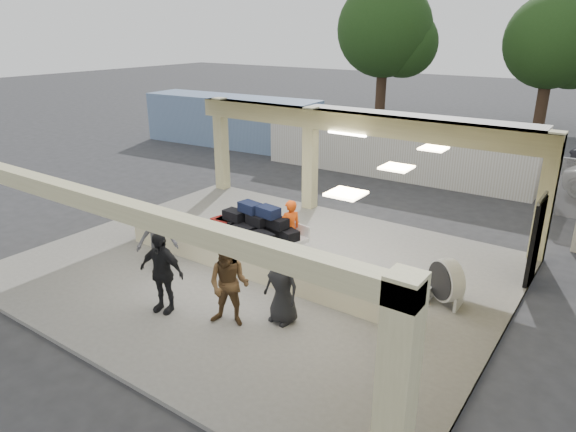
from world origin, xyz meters
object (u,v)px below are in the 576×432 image
Objects in this scene: baggage_counter at (247,256)px; passenger_a at (229,284)px; passenger_c at (157,239)px; container_white at (396,145)px; passenger_d at (282,284)px; container_blue at (232,121)px; drum_fan at (446,281)px; passenger_b at (161,272)px; baggage_handler at (290,230)px; luggage_cart at (255,227)px.

passenger_a reaches higher than baggage_counter.
passenger_a is 1.14× the size of passenger_c.
container_white is at bearing 79.45° from passenger_a.
baggage_counter is 2.41m from passenger_d.
passenger_d is at bearing 20.97° from passenger_a.
baggage_counter is 0.83× the size of container_blue.
baggage_counter is 2.37m from passenger_c.
passenger_b reaches higher than drum_fan.
passenger_a is (0.83, -3.40, 0.10)m from baggage_handler.
container_white is (-1.03, 11.37, 0.66)m from baggage_counter.
baggage_counter is 15.84m from container_blue.
baggage_handler is at bearing -47.78° from container_blue.
passenger_c is 4.12m from passenger_d.
passenger_d is (2.01, -1.28, 0.38)m from baggage_counter.
baggage_handler is 15.07m from container_blue.
passenger_b is at bearing -147.92° from passenger_d.
passenger_a is at bearing 2.50° from passenger_b.
container_blue reaches higher than luggage_cart.
passenger_b is 0.19× the size of container_blue.
baggage_counter is at bearing -86.43° from container_white.
container_white is (-3.04, 12.65, 0.29)m from passenger_d.
baggage_counter is at bearing -52.33° from container_blue.
passenger_c is 0.94× the size of passenger_d.
passenger_d is 0.15× the size of container_white.
drum_fan is at bearing -38.69° from container_blue.
passenger_b is 2.66m from passenger_d.
container_blue reaches higher than passenger_c.
container_white reaches higher than passenger_a.
luggage_cart is 14.71m from container_blue.
baggage_handler reaches higher than luggage_cart.
drum_fan is 11.47m from container_white.
passenger_c is (-3.29, 0.97, -0.11)m from passenger_a.
container_blue reaches higher than drum_fan.
container_white is at bearing 80.44° from passenger_b.
passenger_b is at bearing -104.77° from drum_fan.
passenger_b is at bearing -99.26° from baggage_counter.
luggage_cart is 1.50× the size of passenger_a.
baggage_handler is 3.16m from passenger_d.
passenger_a is at bearing 45.67° from baggage_handler.
baggage_handler is (0.88, 0.37, 0.02)m from luggage_cart.
passenger_a reaches higher than passenger_c.
passenger_c is 12.46m from container_white.
luggage_cart is at bearing 80.16° from passenger_b.
passenger_b is 17.46m from container_blue.
passenger_d reaches higher than baggage_counter.
passenger_b is (-0.74, -3.82, 0.09)m from baggage_handler.
baggage_counter is 4.44× the size of passenger_b.
drum_fan is 0.63× the size of passenger_d.
passenger_c is at bearing -60.80° from container_blue.
passenger_d is 18.14m from container_blue.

